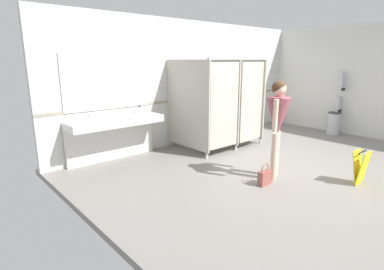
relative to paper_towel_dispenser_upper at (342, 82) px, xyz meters
name	(u,v)px	position (x,y,z in m)	size (l,w,h in m)	color
ground_plane	(302,171)	(-3.42, -0.91, -1.46)	(7.59, 6.49, 0.10)	gray
wall_back	(196,82)	(-3.42, 2.10, 0.03)	(7.59, 0.12, 2.89)	silver
wall_side_right	(381,82)	(0.13, -0.91, 0.03)	(0.12, 6.49, 2.89)	silver
wall_back_tile_band	(198,98)	(-3.42, 2.03, -0.36)	(7.59, 0.01, 0.06)	#9E937F
vanity_counter	(115,130)	(-5.82, 1.83, -0.77)	(1.89, 0.55, 1.00)	silver
mirror_panel	(107,82)	(-5.82, 2.03, 0.16)	(1.79, 0.02, 1.08)	silver
bathroom_stalls	(223,102)	(-3.45, 1.15, -0.35)	(1.87, 1.38, 2.03)	#B2AD9E
paper_towel_dispenser_upper	(342,82)	(0.00, 0.00, 0.00)	(0.34, 0.13, 0.50)	#B7BABF
paper_towel_dispenser_lower	(339,105)	(0.00, 0.02, -0.62)	(0.33, 0.13, 0.44)	#B7BABF
trash_bin	(333,123)	(-0.24, 0.00, -1.11)	(0.33, 0.33, 0.60)	#B7BABF
person_standing	(277,118)	(-4.22, -0.81, -0.36)	(0.53, 0.53, 1.66)	beige
handbag	(265,177)	(-4.60, -0.89, -1.28)	(0.24, 0.10, 0.37)	#934C42
soap_dispenser	(140,110)	(-5.18, 1.91, -0.45)	(0.07, 0.07, 0.18)	white
wet_floor_sign	(360,167)	(-3.41, -1.89, -1.11)	(0.28, 0.19, 0.57)	yellow
floor_drain_cover	(359,153)	(-1.61, -1.21, -1.40)	(0.14, 0.14, 0.01)	#B7BABF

